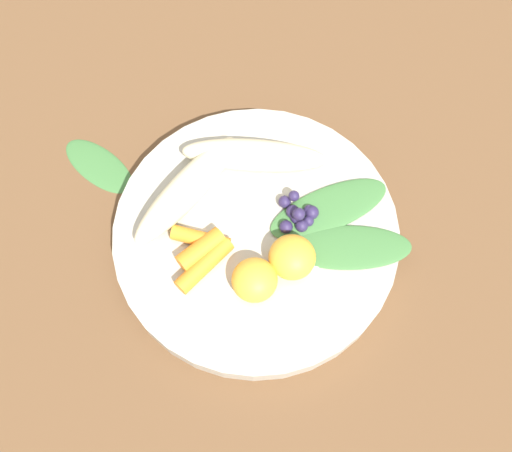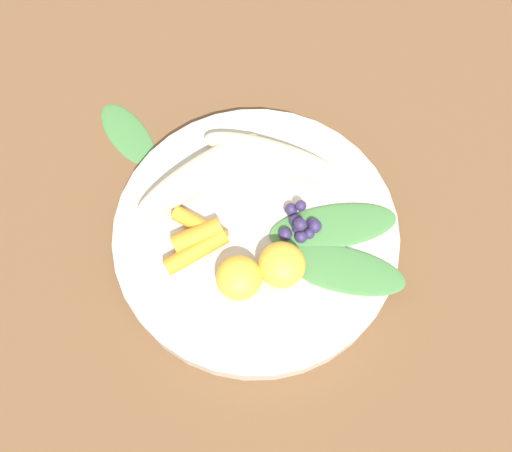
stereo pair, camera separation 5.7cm
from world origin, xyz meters
TOP-DOWN VIEW (x-y plane):
  - ground_plane at (0.00, 0.00)m, footprint 2.40×2.40m
  - bowl at (0.00, 0.00)m, footprint 0.28×0.28m
  - banana_peeled_left at (0.04, -0.07)m, footprint 0.15×0.08m
  - banana_peeled_right at (-0.04, -0.06)m, footprint 0.14×0.12m
  - orange_segment_near at (-0.01, 0.05)m, footprint 0.04×0.04m
  - orange_segment_far at (0.03, 0.05)m, footprint 0.04×0.04m
  - carrot_front at (0.05, -0.02)m, footprint 0.05×0.05m
  - carrot_mid_left at (0.06, -0.01)m, footprint 0.05×0.03m
  - carrot_mid_right at (0.06, 0.01)m, footprint 0.07×0.03m
  - blueberry_pile at (-0.04, 0.01)m, footprint 0.04×0.04m
  - coconut_shred_patch at (-0.03, 0.05)m, footprint 0.04×0.04m
  - kale_leaf_left at (-0.06, 0.06)m, footprint 0.13×0.11m
  - kale_leaf_right at (-0.07, 0.02)m, footprint 0.13×0.06m
  - kale_leaf_stray at (0.10, -0.17)m, footprint 0.07×0.10m

SIDE VIEW (x-z plane):
  - ground_plane at x=0.00m, z-range 0.00..0.00m
  - kale_leaf_stray at x=0.10m, z-range 0.00..0.01m
  - bowl at x=0.00m, z-range 0.00..0.03m
  - coconut_shred_patch at x=-0.03m, z-range 0.03..0.03m
  - kale_leaf_left at x=-0.06m, z-range 0.03..0.03m
  - kale_leaf_right at x=-0.07m, z-range 0.03..0.03m
  - carrot_front at x=0.05m, z-range 0.03..0.04m
  - blueberry_pile at x=-0.04m, z-range 0.02..0.05m
  - carrot_mid_right at x=0.06m, z-range 0.03..0.04m
  - carrot_mid_left at x=0.06m, z-range 0.03..0.05m
  - orange_segment_far at x=0.03m, z-range 0.03..0.06m
  - banana_peeled_left at x=0.04m, z-range 0.03..0.06m
  - banana_peeled_right at x=-0.04m, z-range 0.03..0.06m
  - orange_segment_near at x=-0.01m, z-range 0.03..0.06m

